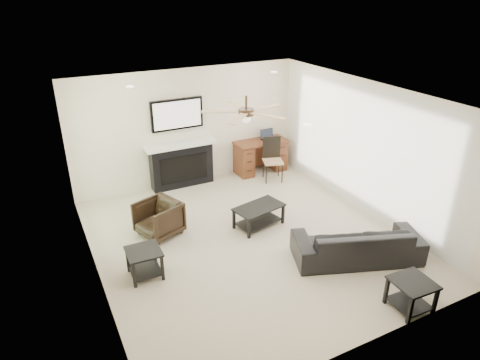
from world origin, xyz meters
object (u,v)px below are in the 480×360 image
at_px(armchair, 159,219).
at_px(coffee_table, 259,216).
at_px(sofa, 357,243).
at_px(desk, 261,156).
at_px(fireplace_unit, 181,144).

height_order(armchair, coffee_table, armchair).
distance_m(armchair, coffee_table, 1.79).
distance_m(sofa, desk, 3.78).
distance_m(coffee_table, fireplace_unit, 2.47).
height_order(armchair, fireplace_unit, fireplace_unit).
relative_size(sofa, desk, 1.65).
relative_size(armchair, desk, 0.57).
bearing_deg(armchair, desk, 97.89).
bearing_deg(fireplace_unit, armchair, -121.89).
xyz_separation_m(armchair, coffee_table, (1.70, -0.55, -0.11)).
relative_size(coffee_table, desk, 0.74).
distance_m(sofa, fireplace_unit, 4.21).
bearing_deg(armchair, sofa, 29.74).
xyz_separation_m(sofa, armchair, (-2.60, 2.15, 0.02)).
distance_m(sofa, coffee_table, 1.84).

